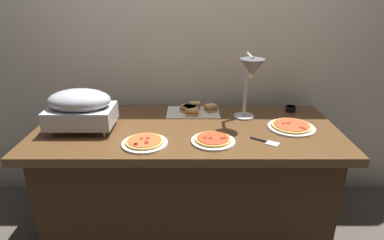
{
  "coord_description": "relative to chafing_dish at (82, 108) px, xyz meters",
  "views": [
    {
      "loc": [
        0.03,
        -1.89,
        1.56
      ],
      "look_at": [
        0.03,
        0.0,
        0.81
      ],
      "focal_mm": 30.34,
      "sensor_mm": 36.0,
      "label": 1
    }
  ],
  "objects": [
    {
      "name": "chafing_dish",
      "position": [
        0.0,
        0.0,
        0.0
      ],
      "size": [
        0.4,
        0.26,
        0.26
      ],
      "color": "#B7BABF",
      "rests_on": "buffet_table"
    },
    {
      "name": "back_wall",
      "position": [
        0.64,
        0.54,
        0.29
      ],
      "size": [
        4.4,
        0.04,
        2.4
      ],
      "primitive_type": "cube",
      "color": "beige",
      "rests_on": "ground_plane"
    },
    {
      "name": "buffet_table",
      "position": [
        0.64,
        0.04,
        -0.52
      ],
      "size": [
        1.9,
        0.84,
        0.76
      ],
      "color": "brown",
      "rests_on": "ground_plane"
    },
    {
      "name": "pizza_plate_raised_stand",
      "position": [
        0.41,
        -0.2,
        -0.13
      ],
      "size": [
        0.26,
        0.26,
        0.03
      ],
      "color": "white",
      "rests_on": "buffet_table"
    },
    {
      "name": "sauce_cup_near",
      "position": [
        1.38,
        0.33,
        -0.12
      ],
      "size": [
        0.07,
        0.07,
        0.04
      ],
      "color": "black",
      "rests_on": "buffet_table"
    },
    {
      "name": "pizza_plate_center",
      "position": [
        1.3,
        0.03,
        -0.13
      ],
      "size": [
        0.29,
        0.29,
        0.03
      ],
      "color": "white",
      "rests_on": "buffet_table"
    },
    {
      "name": "serving_spatula",
      "position": [
        1.1,
        -0.17,
        -0.14
      ],
      "size": [
        0.16,
        0.12,
        0.01
      ],
      "color": "#B7BABF",
      "rests_on": "buffet_table"
    },
    {
      "name": "heat_lamp",
      "position": [
        1.03,
        0.08,
        0.19
      ],
      "size": [
        0.15,
        0.32,
        0.44
      ],
      "color": "#B7BABF",
      "rests_on": "buffet_table"
    },
    {
      "name": "pizza_plate_front",
      "position": [
        0.8,
        -0.17,
        -0.13
      ],
      "size": [
        0.25,
        0.25,
        0.03
      ],
      "color": "white",
      "rests_on": "buffet_table"
    },
    {
      "name": "sandwich_platter",
      "position": [
        0.69,
        0.3,
        -0.12
      ],
      "size": [
        0.37,
        0.23,
        0.06
      ],
      "color": "white",
      "rests_on": "buffet_table"
    },
    {
      "name": "ground_plane",
      "position": [
        0.64,
        0.04,
        -0.91
      ],
      "size": [
        8.0,
        8.0,
        0.0
      ],
      "primitive_type": "plane",
      "color": "#4C443D"
    }
  ]
}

